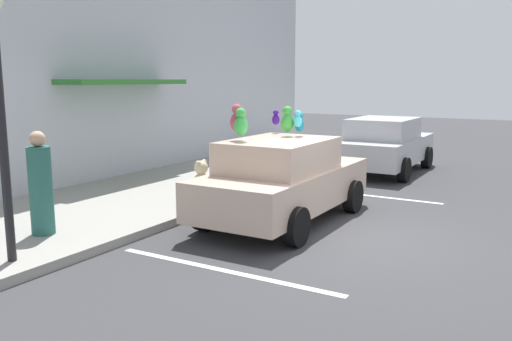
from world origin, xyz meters
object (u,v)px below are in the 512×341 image
(plush_covered_car, at_px, (283,178))
(teddy_bear_on_sidewalk, at_px, (201,180))
(parked_sedan_behind, at_px, (384,145))
(pedestrian_near_shopfront, at_px, (41,187))

(plush_covered_car, bearing_deg, teddy_bear_on_sidewalk, 79.67)
(parked_sedan_behind, xyz_separation_m, pedestrian_near_shopfront, (-9.33, 2.71, 0.13))
(parked_sedan_behind, distance_m, teddy_bear_on_sidewalk, 6.20)
(plush_covered_car, xyz_separation_m, teddy_bear_on_sidewalk, (0.39, 2.14, -0.29))
(parked_sedan_behind, height_order, pedestrian_near_shopfront, pedestrian_near_shopfront)
(teddy_bear_on_sidewalk, height_order, pedestrian_near_shopfront, pedestrian_near_shopfront)
(parked_sedan_behind, bearing_deg, teddy_bear_on_sidewalk, 159.74)
(parked_sedan_behind, xyz_separation_m, teddy_bear_on_sidewalk, (-5.81, 2.14, -0.27))
(teddy_bear_on_sidewalk, distance_m, pedestrian_near_shopfront, 3.59)
(plush_covered_car, height_order, pedestrian_near_shopfront, plush_covered_car)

